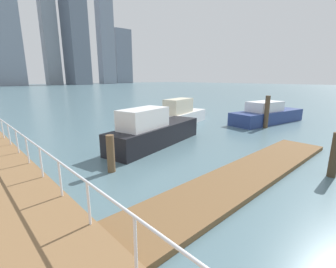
% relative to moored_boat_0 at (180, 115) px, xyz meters
% --- Properties ---
extents(ground_plane, '(300.00, 300.00, 0.00)m').
position_rel_moored_boat_0_xyz_m(ground_plane, '(-8.26, 0.25, -0.80)').
color(ground_plane, slate).
extents(floating_dock, '(12.35, 2.00, 0.18)m').
position_rel_moored_boat_0_xyz_m(floating_dock, '(-5.59, -8.81, -0.71)').
color(floating_dock, brown).
rests_on(floating_dock, ground_plane).
extents(boardwalk_railing, '(0.06, 28.97, 1.08)m').
position_rel_moored_boat_0_xyz_m(boardwalk_railing, '(-11.41, -9.92, 0.45)').
color(boardwalk_railing, white).
rests_on(boardwalk_railing, boardwalk).
extents(dock_piling_1, '(0.31, 0.31, 1.52)m').
position_rel_moored_boat_0_xyz_m(dock_piling_1, '(-8.99, -4.81, -0.04)').
color(dock_piling_1, brown).
rests_on(dock_piling_1, ground_plane).
extents(dock_piling_3, '(0.35, 0.35, 2.41)m').
position_rel_moored_boat_0_xyz_m(dock_piling_3, '(3.93, -5.18, 0.41)').
color(dock_piling_3, brown).
rests_on(dock_piling_3, ground_plane).
extents(dock_piling_5, '(0.30, 0.30, 1.72)m').
position_rel_moored_boat_0_xyz_m(dock_piling_5, '(-3.09, -11.01, 0.06)').
color(dock_piling_5, '#473826').
rests_on(dock_piling_5, ground_plane).
extents(moored_boat_0, '(6.30, 2.92, 2.11)m').
position_rel_moored_boat_0_xyz_m(moored_boat_0, '(0.00, 0.00, 0.00)').
color(moored_boat_0, white).
rests_on(moored_boat_0, ground_plane).
extents(moored_boat_2, '(6.86, 3.17, 2.16)m').
position_rel_moored_boat_0_xyz_m(moored_boat_2, '(-5.34, -3.08, 0.02)').
color(moored_boat_2, black).
rests_on(moored_boat_2, ground_plane).
extents(moored_boat_4, '(7.58, 3.24, 1.81)m').
position_rel_moored_boat_0_xyz_m(moored_boat_4, '(5.94, -4.32, -0.11)').
color(moored_boat_4, navy).
rests_on(moored_boat_4, ground_plane).
extents(skyline_tower_3, '(12.72, 12.61, 55.17)m').
position_rel_moored_boat_0_xyz_m(skyline_tower_3, '(10.28, 123.63, 26.79)').
color(skyline_tower_3, gray).
rests_on(skyline_tower_3, ground_plane).
extents(skyline_tower_4, '(7.71, 9.09, 84.87)m').
position_rel_moored_boat_0_xyz_m(skyline_tower_4, '(31.94, 129.13, 41.64)').
color(skyline_tower_4, '#8C939E').
rests_on(skyline_tower_4, ground_plane).
extents(skyline_tower_5, '(10.42, 13.27, 84.05)m').
position_rel_moored_boat_0_xyz_m(skyline_tower_5, '(42.57, 120.77, 41.23)').
color(skyline_tower_5, slate).
rests_on(skyline_tower_5, ground_plane).
extents(skyline_tower_6, '(9.14, 7.38, 76.44)m').
position_rel_moored_boat_0_xyz_m(skyline_tower_6, '(63.80, 126.27, 37.42)').
color(skyline_tower_6, gray).
rests_on(skyline_tower_6, ground_plane).
extents(skyline_tower_7, '(12.80, 8.60, 36.63)m').
position_rel_moored_boat_0_xyz_m(skyline_tower_7, '(81.88, 137.14, 17.52)').
color(skyline_tower_7, slate).
rests_on(skyline_tower_7, ground_plane).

